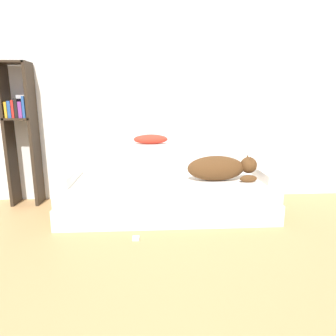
% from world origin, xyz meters
% --- Properties ---
extents(wall_back, '(7.62, 0.06, 2.70)m').
position_xyz_m(wall_back, '(0.00, 2.98, 1.35)').
color(wall_back, white).
rests_on(wall_back, ground_plane).
extents(couch, '(2.28, 0.92, 0.39)m').
position_xyz_m(couch, '(0.11, 2.36, 0.19)').
color(couch, silver).
rests_on(couch, ground_plane).
extents(couch_backrest, '(2.24, 0.15, 0.34)m').
position_xyz_m(couch_backrest, '(0.11, 2.75, 0.56)').
color(couch_backrest, silver).
rests_on(couch_backrest, couch).
extents(couch_arm_left, '(0.15, 0.73, 0.11)m').
position_xyz_m(couch_arm_left, '(-0.95, 2.35, 0.45)').
color(couch_arm_left, silver).
rests_on(couch_arm_left, couch).
extents(couch_arm_right, '(0.15, 0.73, 0.11)m').
position_xyz_m(couch_arm_right, '(1.18, 2.35, 0.45)').
color(couch_arm_right, silver).
rests_on(couch_arm_right, couch).
extents(dog, '(0.75, 0.24, 0.27)m').
position_xyz_m(dog, '(0.69, 2.28, 0.53)').
color(dog, '#513319').
rests_on(dog, couch).
extents(laptop, '(0.32, 0.26, 0.02)m').
position_xyz_m(laptop, '(0.10, 2.29, 0.40)').
color(laptop, silver).
rests_on(laptop, couch).
extents(throw_pillow, '(0.40, 0.17, 0.11)m').
position_xyz_m(throw_pillow, '(-0.07, 2.73, 0.79)').
color(throw_pillow, red).
rests_on(throw_pillow, couch_backrest).
extents(bookshelf, '(0.33, 0.26, 1.67)m').
position_xyz_m(bookshelf, '(-1.58, 2.80, 0.94)').
color(bookshelf, '#2D2319').
rests_on(bookshelf, ground_plane).
extents(power_adapter, '(0.06, 0.06, 0.03)m').
position_xyz_m(power_adapter, '(-0.22, 1.72, 0.01)').
color(power_adapter, silver).
rests_on(power_adapter, ground_plane).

